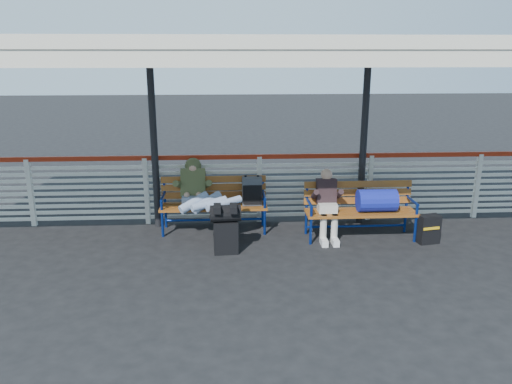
{
  "coord_description": "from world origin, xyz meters",
  "views": [
    {
      "loc": [
        -0.56,
        -6.68,
        2.97
      ],
      "look_at": [
        -0.11,
        1.0,
        0.81
      ],
      "focal_mm": 35.0,
      "sensor_mm": 36.0,
      "label": 1
    }
  ],
  "objects": [
    {
      "name": "suitcase_side",
      "position": [
        2.64,
        0.68,
        0.23
      ],
      "size": [
        0.37,
        0.26,
        0.47
      ],
      "rotation": [
        0.0,
        0.0,
        0.2
      ],
      "color": "black",
      "rests_on": "ground"
    },
    {
      "name": "bench_left",
      "position": [
        -0.59,
        1.48,
        0.6
      ],
      "size": [
        1.8,
        0.56,
        0.94
      ],
      "color": "#94581C",
      "rests_on": "ground"
    },
    {
      "name": "luggage_stack",
      "position": [
        -0.61,
        0.45,
        0.41
      ],
      "size": [
        0.47,
        0.28,
        0.76
      ],
      "rotation": [
        0.0,
        0.0,
        0.06
      ],
      "color": "black",
      "rests_on": "ground"
    },
    {
      "name": "bench_right",
      "position": [
        1.73,
        0.98,
        0.61
      ],
      "size": [
        1.8,
        0.56,
        0.92
      ],
      "color": "#94581C",
      "rests_on": "ground"
    },
    {
      "name": "ground",
      "position": [
        0.0,
        0.0,
        0.0
      ],
      "size": [
        60.0,
        60.0,
        0.0
      ],
      "primitive_type": "plane",
      "color": "black",
      "rests_on": "ground"
    },
    {
      "name": "traveler_man",
      "position": [
        -0.95,
        1.14,
        0.68
      ],
      "size": [
        0.94,
        1.63,
        0.77
      ],
      "color": "#95ACC8",
      "rests_on": "ground"
    },
    {
      "name": "canopy",
      "position": [
        -0.0,
        0.87,
        3.04
      ],
      "size": [
        12.6,
        3.6,
        3.16
      ],
      "color": "silver",
      "rests_on": "ground"
    },
    {
      "name": "fence",
      "position": [
        0.0,
        1.9,
        0.66
      ],
      "size": [
        12.08,
        0.08,
        1.24
      ],
      "color": "silver",
      "rests_on": "ground"
    },
    {
      "name": "companion_person",
      "position": [
        1.04,
        0.98,
        0.6
      ],
      "size": [
        0.32,
        0.66,
        1.15
      ],
      "color": "beige",
      "rests_on": "ground"
    }
  ]
}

